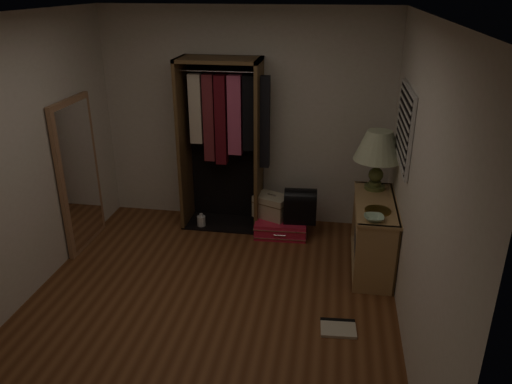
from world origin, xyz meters
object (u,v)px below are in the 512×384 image
(open_wardrobe, at_px, (225,131))
(table_lamp, at_px, (379,147))
(white_jug, at_px, (201,221))
(train_case, at_px, (272,206))
(black_bag, at_px, (300,205))
(pink_suitcase, at_px, (281,227))
(floor_mirror, at_px, (79,175))
(console_bookshelf, at_px, (373,232))

(open_wardrobe, xyz_separation_m, table_lamp, (1.74, -0.40, 0.02))
(white_jug, bearing_deg, train_case, 3.15)
(black_bag, bearing_deg, pink_suitcase, 177.90)
(pink_suitcase, relative_size, black_bag, 1.57)
(floor_mirror, bearing_deg, table_lamp, 6.50)
(white_jug, bearing_deg, floor_mirror, -153.57)
(floor_mirror, distance_m, table_lamp, 3.28)
(floor_mirror, distance_m, white_jug, 1.55)
(table_lamp, height_order, white_jug, table_lamp)
(console_bookshelf, bearing_deg, white_jug, 164.61)
(pink_suitcase, bearing_deg, console_bookshelf, -29.90)
(open_wardrobe, height_order, floor_mirror, open_wardrobe)
(open_wardrobe, distance_m, train_case, 1.06)
(pink_suitcase, distance_m, table_lamp, 1.55)
(open_wardrobe, xyz_separation_m, black_bag, (0.93, -0.19, -0.80))
(console_bookshelf, xyz_separation_m, black_bag, (-0.81, 0.54, 0.01))
(open_wardrobe, relative_size, floor_mirror, 1.21)
(floor_mirror, distance_m, train_case, 2.24)
(white_jug, bearing_deg, table_lamp, -6.47)
(floor_mirror, relative_size, black_bag, 4.13)
(train_case, bearing_deg, open_wardrobe, -168.45)
(black_bag, relative_size, table_lamp, 0.61)
(pink_suitcase, bearing_deg, floor_mirror, -167.93)
(table_lamp, bearing_deg, black_bag, 165.34)
(floor_mirror, relative_size, white_jug, 9.36)
(console_bookshelf, distance_m, white_jug, 2.13)
(console_bookshelf, distance_m, table_lamp, 0.90)
(black_bag, bearing_deg, white_jug, 175.14)
(floor_mirror, xyz_separation_m, train_case, (2.08, 0.65, -0.52))
(floor_mirror, relative_size, table_lamp, 2.52)
(black_bag, distance_m, table_lamp, 1.18)
(console_bookshelf, bearing_deg, pink_suitcase, 152.64)
(black_bag, bearing_deg, train_case, 165.26)
(table_lamp, bearing_deg, console_bookshelf, -90.79)
(black_bag, xyz_separation_m, white_jug, (-1.22, 0.02, -0.33))
(open_wardrobe, distance_m, table_lamp, 1.79)
(table_lamp, bearing_deg, pink_suitcase, 168.77)
(table_lamp, bearing_deg, white_jug, 173.53)
(black_bag, bearing_deg, console_bookshelf, -37.78)
(train_case, relative_size, white_jug, 2.65)
(console_bookshelf, relative_size, white_jug, 6.16)
(console_bookshelf, bearing_deg, black_bag, 146.26)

